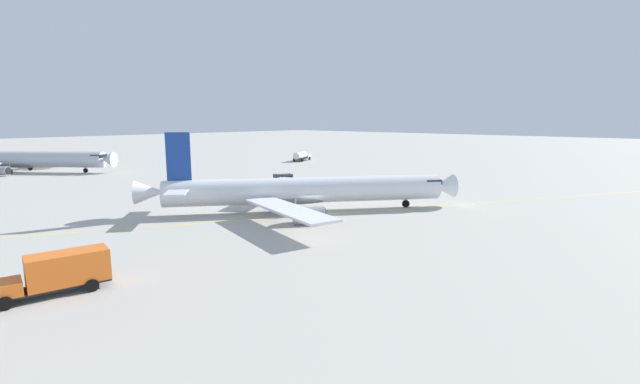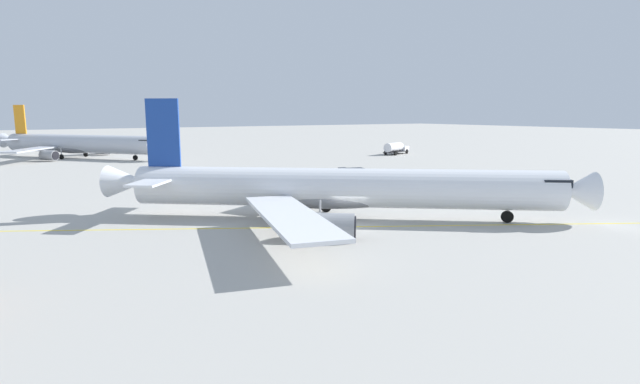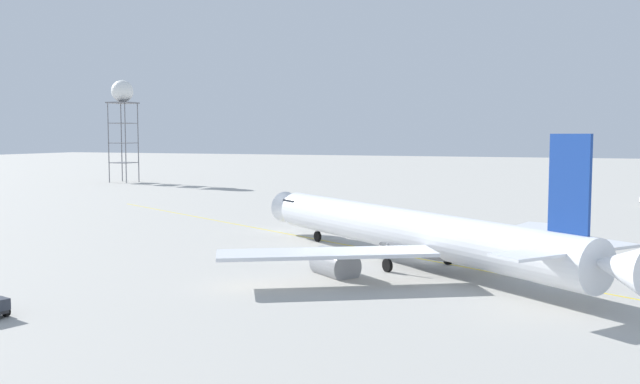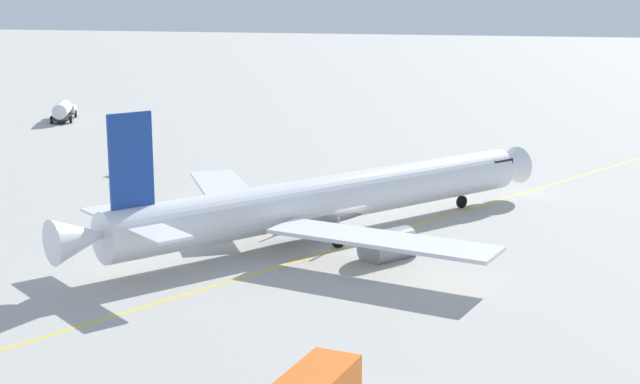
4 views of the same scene
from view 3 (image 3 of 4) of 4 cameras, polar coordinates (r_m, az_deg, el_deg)
ground_plane at (r=62.64m, az=8.04°, el=-5.65°), size 600.00×600.00×0.00m
airliner_main at (r=59.99m, az=7.32°, el=-3.40°), size 31.26×37.95×11.74m
radar_tower at (r=171.01m, az=-15.96°, el=7.51°), size 5.63×5.63×24.05m
taxiway_centreline at (r=61.12m, az=11.13°, el=-5.95°), size 67.90×119.79×0.01m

